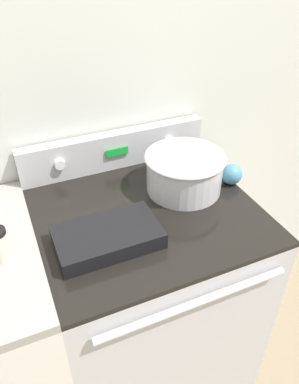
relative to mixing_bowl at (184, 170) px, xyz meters
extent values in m
cube|color=silver|center=(-0.18, 0.31, 0.22)|extent=(8.00, 0.05, 2.50)
cube|color=#BCBCC1|center=(-0.18, -0.06, -0.56)|extent=(0.75, 0.68, 0.93)
cube|color=black|center=(-0.18, -0.06, -0.09)|extent=(0.75, 0.68, 0.02)
cylinder|color=silver|center=(-0.18, -0.42, -0.16)|extent=(0.62, 0.02, 0.02)
cube|color=#BCBCC1|center=(-0.18, 0.25, -0.01)|extent=(0.75, 0.05, 0.15)
cylinder|color=white|center=(-0.40, 0.22, 0.00)|extent=(0.04, 0.02, 0.04)
cylinder|color=white|center=(0.05, 0.22, 0.00)|extent=(0.04, 0.02, 0.04)
cube|color=green|center=(-0.18, 0.22, 0.00)|extent=(0.09, 0.01, 0.03)
cylinder|color=silver|center=(0.00, 0.00, -0.01)|extent=(0.27, 0.27, 0.14)
torus|color=silver|center=(0.00, 0.00, 0.06)|extent=(0.29, 0.29, 0.01)
cylinder|color=beige|center=(0.00, 0.00, 0.04)|extent=(0.25, 0.25, 0.02)
cube|color=black|center=(-0.35, -0.17, -0.05)|extent=(0.32, 0.19, 0.05)
cube|color=tan|center=(-0.35, -0.17, -0.04)|extent=(0.28, 0.16, 0.03)
cylinder|color=teal|center=(0.18, 0.09, -0.07)|extent=(0.01, 0.27, 0.01)
sphere|color=teal|center=(0.18, -0.04, -0.04)|extent=(0.08, 0.08, 0.08)
cylinder|color=beige|center=(-0.66, -0.12, -0.02)|extent=(0.05, 0.05, 0.10)
camera|label=1|loc=(-0.57, -0.99, 0.73)|focal=35.00mm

